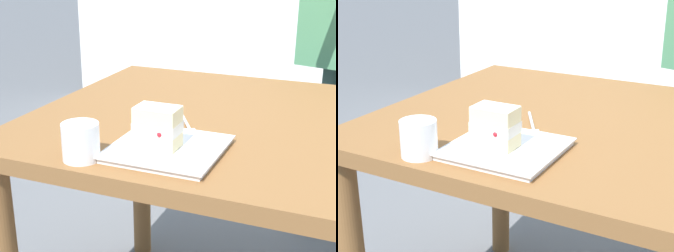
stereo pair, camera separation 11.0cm
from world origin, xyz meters
TOP-DOWN VIEW (x-y plane):
  - patio_table at (0.00, 0.00)m, footprint 1.27×0.91m
  - dessert_plate at (0.18, 0.29)m, footprint 0.24×0.24m
  - cake_slice at (0.19, 0.30)m, footprint 0.10×0.07m
  - dessert_fork at (0.20, 0.11)m, footprint 0.10×0.15m
  - coffee_cup at (0.33, 0.40)m, footprint 0.08×0.08m

SIDE VIEW (x-z plane):
  - patio_table at x=0.00m, z-range 0.27..1.04m
  - dessert_fork at x=0.20m, z-range 0.77..0.77m
  - dessert_plate at x=0.18m, z-range 0.77..0.78m
  - coffee_cup at x=0.33m, z-range 0.77..0.85m
  - cake_slice at x=0.19m, z-range 0.78..0.87m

